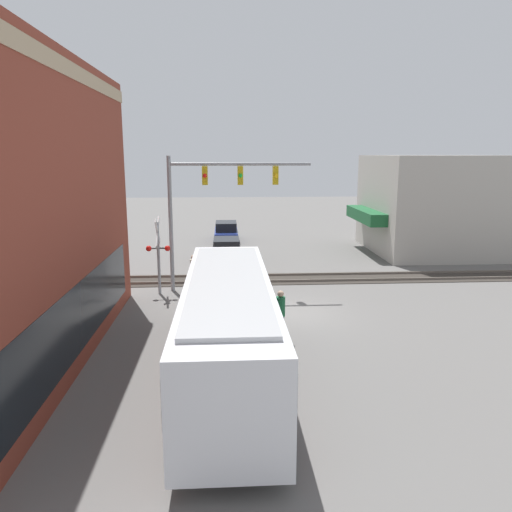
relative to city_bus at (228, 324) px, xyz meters
name	(u,v)px	position (x,y,z in m)	size (l,w,h in m)	color
ground_plane	(292,313)	(6.24, -2.80, -1.75)	(120.00, 120.00, 0.00)	#605E5B
shop_building	(438,204)	(19.75, -14.88, 1.59)	(9.16, 10.43, 6.70)	#B2ADA3
city_bus	(228,324)	(0.00, 0.00, 0.00)	(11.50, 2.59, 3.17)	silver
traffic_signal_gantry	(213,192)	(10.25, 0.64, 3.21)	(0.42, 6.99, 6.71)	gray
crossing_signal	(158,248)	(9.64, 3.32, 0.54)	(1.41, 1.18, 3.81)	gray
rail_track_near	(278,279)	(12.24, -2.80, -1.72)	(2.60, 60.00, 0.15)	#332D28
parked_car_black	(227,251)	(17.26, 0.00, -1.07)	(4.23, 1.82, 1.48)	black
parked_car_blue	(226,232)	(24.88, 0.00, -1.04)	(4.29, 1.82, 1.55)	navy
pedestrian_at_crossing	(194,272)	(10.12, 1.67, -0.79)	(0.34, 0.34, 1.86)	#2D3351
pedestrian_near_bus	(280,314)	(3.20, -1.95, -0.79)	(0.34, 0.34, 1.87)	#2D3351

